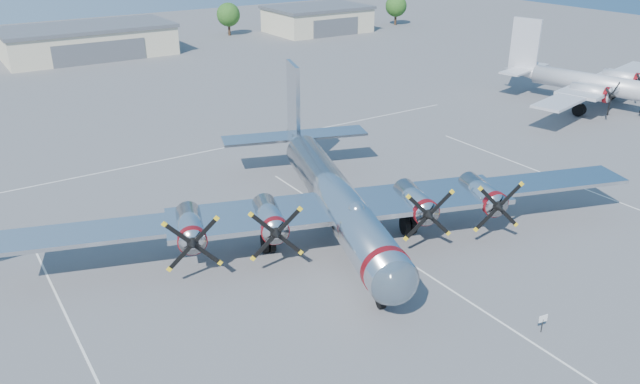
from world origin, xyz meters
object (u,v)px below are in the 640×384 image
main_bomber_b29 (333,230)px  twin_engine_east (584,106)px  tree_far_east (396,6)px  info_placard (543,320)px  tree_east (228,15)px  hangar_center (88,41)px  hangar_east (317,19)px

main_bomber_b29 → twin_engine_east: size_ratio=1.45×
tree_far_east → info_placard: size_ratio=5.67×
main_bomber_b29 → info_placard: size_ratio=39.95×
twin_engine_east → tree_east: bearing=88.9°
info_placard → hangar_center: bearing=99.5°
tree_far_east → hangar_east: bearing=174.4°
tree_east → tree_far_east: bearing=-11.9°
hangar_east → twin_engine_east: 67.82m
main_bomber_b29 → tree_east: bearing=87.8°
main_bomber_b29 → info_placard: main_bomber_b29 is taller
twin_engine_east → info_placard: twin_engine_east is taller
hangar_east → info_placard: 107.55m
hangar_center → tree_east: size_ratio=4.31×
hangar_center → tree_east: 30.64m
hangar_center → twin_engine_east: size_ratio=0.88×
tree_east → info_placard: bearing=-105.6°
tree_east → main_bomber_b29: (-31.73, -85.24, -4.22)m
hangar_east → tree_far_east: tree_far_east is taller
main_bomber_b29 → info_placard: 17.91m
hangar_center → tree_far_east: bearing=-1.7°
tree_far_east → main_bomber_b29: bearing=-132.1°
main_bomber_b29 → tree_far_east: bearing=66.2°
hangar_east → twin_engine_east: size_ratio=0.64×
tree_far_east → info_placard: (-66.74, -94.88, -3.40)m
hangar_east → tree_east: bearing=161.5°
twin_engine_east → tree_far_east: bearing=58.1°
tree_east → info_placard: 106.87m
hangar_center → main_bomber_b29: 79.27m
info_placard → tree_far_east: bearing=63.6°
hangar_center → info_placard: hangar_center is taller
tree_east → hangar_center: bearing=-168.6°
hangar_east → main_bomber_b29: bearing=-122.1°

